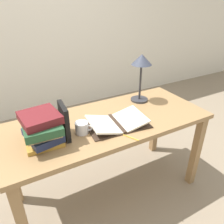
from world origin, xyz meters
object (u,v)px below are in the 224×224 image
(book_standing_upright, at_px, (64,121))
(reading_lamp, at_px, (141,66))
(coffee_mug, at_px, (82,128))
(pencil, at_px, (128,136))
(book_stack_tall, at_px, (42,128))
(open_book, at_px, (117,123))

(book_standing_upright, distance_m, reading_lamp, 0.80)
(coffee_mug, distance_m, pencil, 0.31)
(book_stack_tall, distance_m, pencil, 0.55)
(open_book, bearing_deg, reading_lamp, 40.21)
(book_stack_tall, distance_m, book_standing_upright, 0.14)
(open_book, relative_size, book_stack_tall, 1.48)
(coffee_mug, bearing_deg, open_book, -5.27)
(open_book, bearing_deg, book_stack_tall, -179.87)
(reading_lamp, height_order, pencil, reading_lamp)
(book_standing_upright, relative_size, coffee_mug, 2.08)
(reading_lamp, distance_m, pencil, 0.66)
(reading_lamp, xyz_separation_m, pencil, (-0.40, -0.43, -0.31))
(book_standing_upright, bearing_deg, coffee_mug, -6.74)
(book_stack_tall, height_order, book_standing_upright, book_standing_upright)
(open_book, height_order, coffee_mug, coffee_mug)
(reading_lamp, relative_size, coffee_mug, 3.75)
(book_standing_upright, xyz_separation_m, reading_lamp, (0.75, 0.22, 0.20))
(coffee_mug, bearing_deg, book_stack_tall, 174.44)
(pencil, bearing_deg, reading_lamp, 47.26)
(book_standing_upright, xyz_separation_m, coffee_mug, (0.11, -0.02, -0.07))
(book_stack_tall, distance_m, reading_lamp, 0.94)
(reading_lamp, relative_size, pencil, 2.65)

